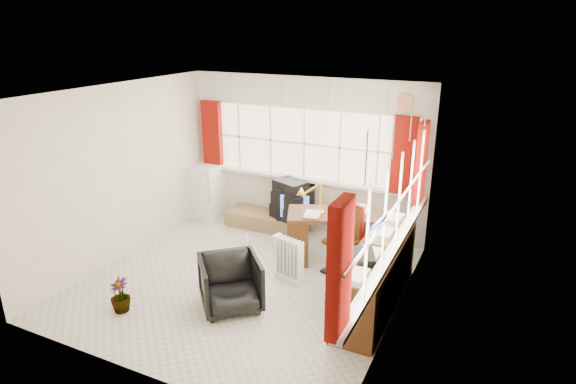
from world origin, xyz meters
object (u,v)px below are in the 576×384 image
Objects in this scene: office_chair at (231,283)px; radiator at (290,264)px; desk at (333,234)px; task_chair at (346,236)px; tv_bench at (267,220)px; crt_tv at (297,200)px; credenza at (376,276)px; mini_fridge at (207,190)px; desk_lamp at (320,192)px.

office_chair reaches higher than radiator.
desk is 0.36m from task_chair.
tv_bench is 1.91× the size of crt_tv.
credenza is at bearing -44.86° from desk.
tv_bench is (-1.39, 0.64, -0.28)m from desk.
task_chair is 1.35× the size of office_chair.
task_chair is 3.06m from mini_fridge.
mini_fridge reaches higher than crt_tv.
mini_fridge is at bearing 162.27° from desk_lamp.
desk_lamp is 0.48× the size of task_chair.
radiator is at bearing -68.70° from crt_tv.
office_chair is at bearing -122.45° from task_chair.
credenza reaches higher than radiator.
desk_lamp is 0.33× the size of tv_bench.
crt_tv is 0.78× the size of mini_fridge.
credenza is 2.75m from tv_bench.
radiator is at bearing 176.88° from credenza.
credenza is 2.44m from crt_tv.
mini_fridge is at bearing 87.30° from office_chair.
desk_lamp is 1.70m from tv_bench.
task_chair is at bearing 46.73° from radiator.
desk_lamp reaches higher than mini_fridge.
task_chair is 1.53m from crt_tv.
radiator is 1.19m from credenza.
desk is at bearing 26.37° from office_chair.
desk_lamp is at bearing 30.68° from office_chair.
desk is at bearing -39.81° from crt_tv.
office_chair is 1.75m from credenza.
radiator is at bearing -99.77° from desk_lamp.
task_chair is at bearing -17.48° from mini_fridge.
desk is 1.56m from tv_bench.
credenza is at bearing -37.18° from desk_lamp.
mini_fridge is at bearing 146.95° from radiator.
credenza is 3.87m from mini_fridge.
task_chair is 0.87m from radiator.
tv_bench is (-1.67, 0.85, -0.39)m from task_chair.
desk_lamp is at bearing -17.73° from mini_fridge.
mini_fridge reaches higher than radiator.
tv_bench is (-2.28, 1.52, -0.27)m from credenza.
tv_bench is 1.30m from mini_fridge.
office_chair is (-0.50, -1.61, -0.73)m from desk_lamp.
credenza is at bearing -14.61° from office_chair.
office_chair is 1.17× the size of radiator.
credenza is 2.14× the size of mini_fridge.
desk is 0.67m from desk_lamp.
crt_tv is at bearing 53.53° from office_chair.
credenza is 1.43× the size of tv_bench.
office_chair is at bearing -112.95° from radiator.
radiator is at bearing -53.00° from tv_bench.
desk_lamp reaches higher than desk.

